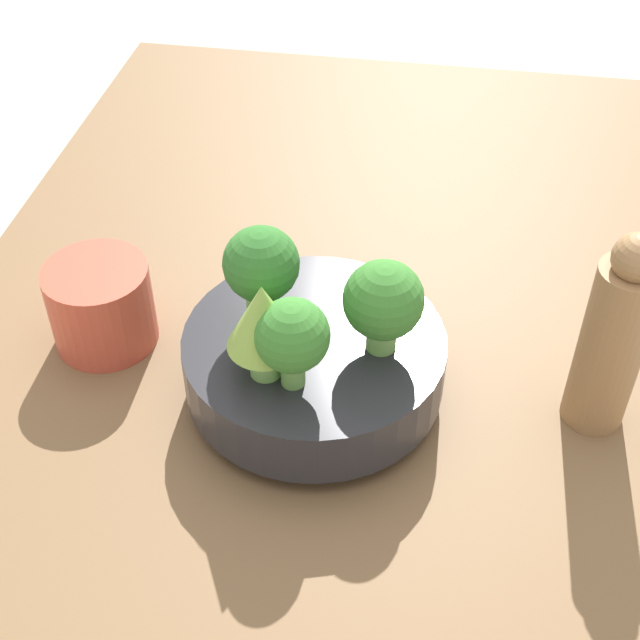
{
  "coord_description": "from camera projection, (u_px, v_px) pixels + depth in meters",
  "views": [
    {
      "loc": [
        -0.51,
        -0.09,
        0.58
      ],
      "look_at": [
        -0.01,
        -0.0,
        0.12
      ],
      "focal_mm": 50.0,
      "sensor_mm": 36.0,
      "label": 1
    }
  ],
  "objects": [
    {
      "name": "bowl",
      "position": [
        320.0,
        363.0,
        0.71
      ],
      "size": [
        0.21,
        0.21,
        0.06
      ],
      "color": "#28282D",
      "rests_on": "table"
    },
    {
      "name": "table",
      "position": [
        317.0,
        396.0,
        0.76
      ],
      "size": [
        1.2,
        0.7,
        0.04
      ],
      "color": "brown",
      "rests_on": "ground_plane"
    },
    {
      "name": "broccoli_floret_back",
      "position": [
        260.0,
        272.0,
        0.67
      ],
      "size": [
        0.06,
        0.06,
        0.09
      ],
      "color": "#6BA34C",
      "rests_on": "bowl"
    },
    {
      "name": "romanesco_piece_far",
      "position": [
        263.0,
        320.0,
        0.63
      ],
      "size": [
        0.06,
        0.06,
        0.08
      ],
      "color": "#7AB256",
      "rests_on": "bowl"
    },
    {
      "name": "ground_plane",
      "position": [
        317.0,
        411.0,
        0.77
      ],
      "size": [
        6.0,
        6.0,
        0.0
      ],
      "primitive_type": "plane",
      "color": "#ADA89E"
    },
    {
      "name": "pepper_mill",
      "position": [
        613.0,
        334.0,
        0.67
      ],
      "size": [
        0.05,
        0.05,
        0.18
      ],
      "color": "#997047",
      "rests_on": "table"
    },
    {
      "name": "broccoli_floret_front",
      "position": [
        384.0,
        302.0,
        0.66
      ],
      "size": [
        0.06,
        0.06,
        0.08
      ],
      "color": "#7AB256",
      "rests_on": "bowl"
    },
    {
      "name": "broccoli_floret_left",
      "position": [
        292.0,
        337.0,
        0.63
      ],
      "size": [
        0.06,
        0.06,
        0.07
      ],
      "color": "#6BA34C",
      "rests_on": "bowl"
    },
    {
      "name": "cup",
      "position": [
        101.0,
        305.0,
        0.76
      ],
      "size": [
        0.09,
        0.09,
        0.08
      ],
      "color": "#C64C38",
      "rests_on": "table"
    }
  ]
}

